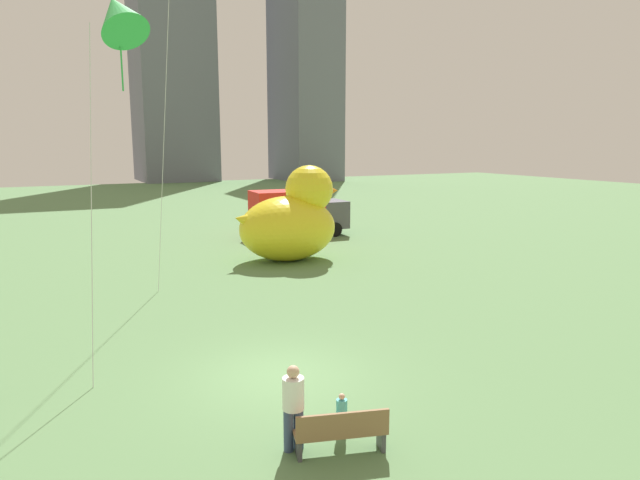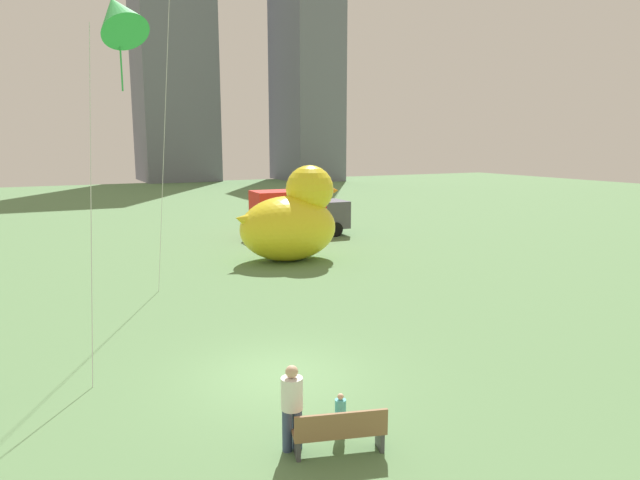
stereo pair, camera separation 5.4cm
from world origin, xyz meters
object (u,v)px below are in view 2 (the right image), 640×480
Objects in this scene: giant_inflatable_duck at (292,220)px; kite_green at (118,15)px; person_child at (340,413)px; park_bench at (340,431)px; person_adult at (292,404)px; box_truck at (298,213)px.

kite_green is at bearing -130.01° from giant_inflatable_duck.
kite_green is at bearing 120.67° from person_child.
giant_inflatable_duck reaches higher than person_child.
park_bench is 0.19× the size of kite_green.
giant_inflatable_duck is at bearing 49.99° from kite_green.
park_bench is 1.02m from person_adult.
park_bench is 0.32× the size of giant_inflatable_duck.
giant_inflatable_duck is at bearing 69.03° from park_bench.
box_truck is (10.21, 22.24, 0.51)m from person_adult.
person_child is 0.15× the size of box_truck.
person_child is at bearing 60.77° from park_bench.
giant_inflatable_duck is 0.94× the size of box_truck.
giant_inflatable_duck is (6.34, 16.53, 1.50)m from park_bench.
park_bench is 17.77m from giant_inflatable_duck.
park_bench is 10.34m from kite_green.
giant_inflatable_duck reaches higher than box_truck.
kite_green reaches higher than person_adult.
person_adult is 0.30× the size of giant_inflatable_duck.
person_child is 24.04m from box_truck.
person_adult is 17.48m from giant_inflatable_duck.
box_truck is (9.15, 22.21, 0.95)m from person_child.
person_child is 10.10m from kite_green.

